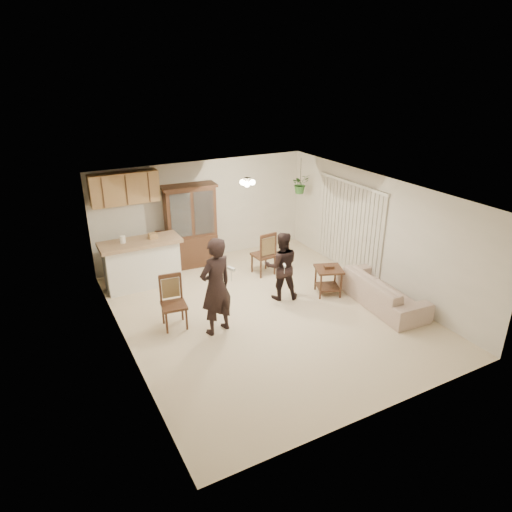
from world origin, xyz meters
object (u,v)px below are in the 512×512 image
side_table (328,281)px  chair_bar (174,313)px  adult (216,288)px  chair_hutch_right (263,262)px  sofa (382,288)px  chair_hutch_left (165,260)px  child (281,269)px  china_hutch (191,227)px

side_table → chair_bar: bearing=175.5°
adult → chair_hutch_right: bearing=-153.1°
sofa → chair_hutch_left: bearing=46.9°
child → chair_bar: (-2.38, -0.06, -0.39)m
side_table → chair_bar: size_ratio=0.70×
side_table → chair_hutch_right: (-0.73, 1.57, -0.01)m
china_hutch → chair_hutch_left: bearing=-177.3°
chair_bar → chair_hutch_left: chair_bar is taller
china_hutch → chair_hutch_left: 1.01m
chair_bar → adult: bearing=-32.1°
adult → chair_hutch_right: (1.99, 1.83, -0.60)m
chair_hutch_left → china_hutch: bearing=15.2°
sofa → adult: bearing=83.8°
china_hutch → sofa: bearing=-49.0°
side_table → chair_hutch_right: chair_hutch_right is taller
sofa → side_table: (-0.71, 0.90, -0.05)m
chair_bar → chair_hutch_right: 2.95m
side_table → child: bearing=161.9°
sofa → china_hutch: china_hutch is taller
china_hutch → side_table: 3.56m
sofa → chair_hutch_left: (-3.44, 3.76, -0.10)m
chair_hutch_left → chair_bar: bearing=-86.5°
sofa → chair_hutch_right: (-1.44, 2.48, -0.06)m
chair_bar → chair_hutch_left: bearing=83.3°
china_hutch → chair_hutch_left: (-0.70, 0.02, -0.74)m
china_hutch → chair_hutch_right: bearing=-39.2°
chair_bar → chair_hutch_left: (0.63, 2.59, -0.02)m
china_hutch → chair_hutch_left: china_hutch is taller
china_hutch → chair_hutch_right: (1.31, -1.26, -0.70)m
chair_hutch_right → chair_bar: bearing=22.4°
side_table → chair_hutch_left: (-2.74, 2.85, -0.05)m
child → chair_bar: child is taller
adult → chair_bar: adult is taller
chair_bar → chair_hutch_right: chair_hutch_right is taller
child → chair_hutch_left: child is taller
sofa → chair_hutch_left: 5.10m
adult → chair_hutch_left: (-0.01, 3.11, -0.63)m
adult → side_table: bearing=169.7°
side_table → chair_bar: 3.38m
sofa → side_table: sofa is taller
chair_hutch_right → china_hutch: bearing=-47.7°
adult → child: 1.84m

